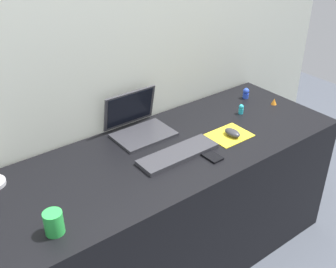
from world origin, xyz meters
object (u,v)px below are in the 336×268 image
at_px(laptop, 137,123).
at_px(keyboard, 178,154).
at_px(toy_figurine_orange, 274,101).
at_px(mouse, 232,133).
at_px(toy_figurine_cyan, 241,109).
at_px(cell_phone, 210,155).
at_px(coffee_mug, 54,223).
at_px(toy_figurine_blue, 246,93).

distance_m(laptop, keyboard, 0.31).
distance_m(keyboard, toy_figurine_orange, 0.81).
height_order(laptop, mouse, laptop).
xyz_separation_m(mouse, toy_figurine_orange, (0.46, 0.12, -0.00)).
bearing_deg(mouse, toy_figurine_cyan, 34.54).
relative_size(mouse, cell_phone, 0.75).
height_order(mouse, coffee_mug, coffee_mug).
bearing_deg(toy_figurine_cyan, cell_phone, -153.27).
distance_m(mouse, toy_figurine_blue, 0.49).
relative_size(laptop, cell_phone, 2.34).
bearing_deg(toy_figurine_orange, keyboard, -173.55).
xyz_separation_m(cell_phone, toy_figurine_orange, (0.68, 0.19, 0.01)).
distance_m(keyboard, mouse, 0.34).
height_order(laptop, toy_figurine_orange, laptop).
distance_m(keyboard, cell_phone, 0.15).
relative_size(toy_figurine_cyan, toy_figurine_blue, 0.88).
bearing_deg(toy_figurine_cyan, mouse, -145.46).
xyz_separation_m(laptop, coffee_mug, (-0.66, -0.44, -0.01)).
relative_size(keyboard, toy_figurine_cyan, 7.24).
distance_m(laptop, toy_figurine_blue, 0.76).
bearing_deg(coffee_mug, mouse, 5.70).
xyz_separation_m(keyboard, toy_figurine_blue, (0.73, 0.25, 0.02)).
relative_size(laptop, keyboard, 0.73).
xyz_separation_m(mouse, toy_figurine_blue, (0.40, 0.28, 0.01)).
xyz_separation_m(coffee_mug, toy_figurine_orange, (1.48, 0.22, -0.03)).
bearing_deg(laptop, toy_figurine_orange, -14.77).
relative_size(keyboard, toy_figurine_orange, 11.07).
height_order(mouse, toy_figurine_orange, same).
bearing_deg(laptop, coffee_mug, -146.42).
height_order(laptop, toy_figurine_cyan, laptop).
height_order(mouse, toy_figurine_cyan, toy_figurine_cyan).
xyz_separation_m(laptop, toy_figurine_cyan, (0.58, -0.18, -0.03)).
bearing_deg(laptop, toy_figurine_cyan, -17.39).
bearing_deg(toy_figurine_cyan, laptop, 162.61).
relative_size(laptop, toy_figurine_orange, 8.10).
xyz_separation_m(keyboard, mouse, (0.34, -0.03, 0.01)).
bearing_deg(mouse, laptop, 137.18).
height_order(keyboard, toy_figurine_orange, toy_figurine_orange).
xyz_separation_m(coffee_mug, toy_figurine_cyan, (1.24, 0.25, -0.02)).
relative_size(mouse, toy_figurine_cyan, 1.69).
bearing_deg(laptop, keyboard, -85.34).
distance_m(coffee_mug, toy_figurine_blue, 1.47).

